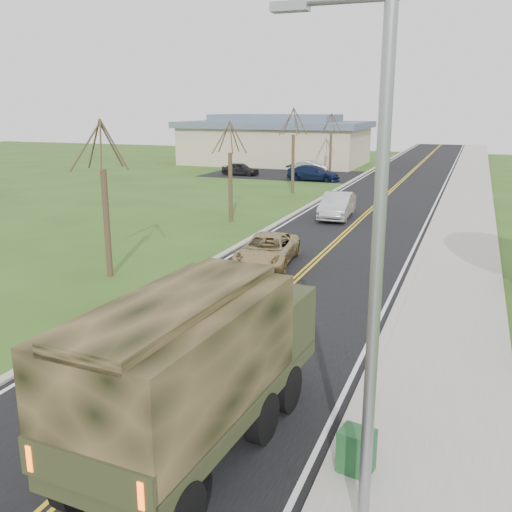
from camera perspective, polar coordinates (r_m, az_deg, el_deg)
The scene contains 18 objects.
ground at distance 12.07m, azimuth -14.29°, elevation -18.34°, with size 160.00×160.00×0.00m, color #2F4918.
road at distance 48.94m, azimuth 13.70°, elevation 6.67°, with size 8.00×120.00×0.01m, color black.
curb_right at distance 48.58m, azimuth 18.58°, elevation 6.33°, with size 0.30×120.00×0.12m, color #9E998E.
sidewalk_right at distance 48.54m, azimuth 20.65°, elevation 6.14°, with size 3.20×120.00×0.10m, color #9E998E.
curb_left at distance 49.62m, azimuth 8.92°, elevation 7.06°, with size 0.30×120.00×0.10m, color #9E998E.
street_light at distance 7.99m, azimuth 11.31°, elevation -0.55°, with size 1.65×0.22×8.00m.
bare_tree_a at distance 22.72m, azimuth -14.79°, elevation 4.41°, with size 1.93×2.26×6.08m.
bare_tree_b at distance 33.11m, azimuth -2.58°, elevation 7.72°, with size 1.83×2.14×5.73m.
bare_tree_c at distance 44.28m, azimuth 3.71°, elevation 9.85°, with size 2.04×2.39×6.42m.
bare_tree_d at distance 55.83m, azimuth 7.46°, elevation 10.53°, with size 1.88×2.20×5.91m.
commercial_building at distance 67.91m, azimuth 2.00°, elevation 11.48°, with size 25.50×21.50×5.65m.
military_truck at distance 10.89m, azimuth -5.96°, elevation -10.23°, with size 2.75×6.84×3.34m.
suv_champagne at distance 24.08m, azimuth 1.14°, elevation 0.63°, with size 2.11×4.59×1.27m, color tan.
sedan_silver at distance 34.55m, azimuth 8.11°, elevation 5.00°, with size 1.61×4.61×1.52m, color silver.
utility_box_near at distance 10.98m, azimuth 10.00°, elevation -18.63°, with size 0.60×0.50×0.80m, color #1B4D25.
lot_car_dark at distance 56.15m, azimuth -1.56°, elevation 8.69°, with size 1.47×3.64×1.24m, color black.
lot_car_silver at distance 58.74m, azimuth 5.40°, elevation 8.89°, with size 1.29×3.69×1.22m, color #B9B8BD.
lot_car_navy at distance 52.27m, azimuth 5.77°, elevation 8.26°, with size 1.95×4.79×1.39m, color #0E1734.
Camera 1 is at (6.15, -8.11, 6.49)m, focal length 40.00 mm.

